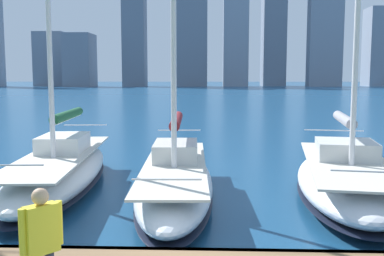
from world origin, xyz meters
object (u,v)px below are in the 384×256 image
sailboat_grey (347,178)px  person_yellow_shirt (42,237)px  sailboat_maroon (175,178)px  sailboat_forest (60,169)px

sailboat_grey → person_yellow_shirt: bearing=50.6°
sailboat_maroon → person_yellow_shirt: (1.21, 7.68, 0.96)m
sailboat_grey → person_yellow_shirt: sailboat_grey is taller
sailboat_grey → sailboat_maroon: size_ratio=1.05×
sailboat_forest → sailboat_maroon: bearing=165.0°
sailboat_maroon → person_yellow_shirt: bearing=81.0°
sailboat_maroon → sailboat_forest: bearing=-15.0°
sailboat_grey → sailboat_forest: bearing=-5.4°
sailboat_maroon → sailboat_grey: bearing=-177.9°
sailboat_forest → person_yellow_shirt: (-2.71, 8.73, 0.92)m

